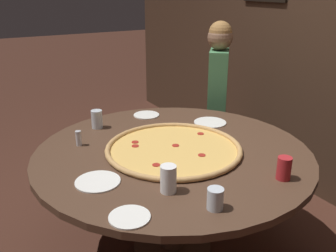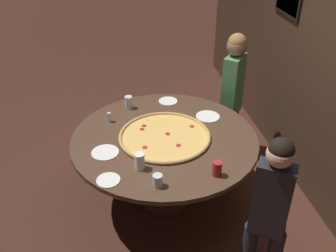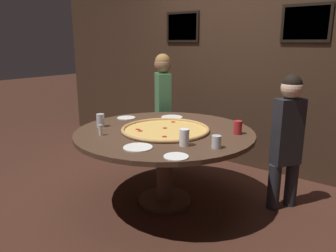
{
  "view_description": "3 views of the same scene",
  "coord_description": "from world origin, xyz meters",
  "px_view_note": "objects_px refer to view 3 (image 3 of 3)",
  "views": [
    {
      "loc": [
        1.81,
        -1.07,
        1.69
      ],
      "look_at": [
        0.09,
        -0.09,
        0.94
      ],
      "focal_mm": 40.0,
      "sensor_mm": 36.0,
      "label": 1
    },
    {
      "loc": [
        2.79,
        -0.46,
        2.63
      ],
      "look_at": [
        0.05,
        0.02,
        0.88
      ],
      "focal_mm": 40.0,
      "sensor_mm": 36.0,
      "label": 2
    },
    {
      "loc": [
        1.86,
        -2.35,
        1.56
      ],
      "look_at": [
        0.04,
        0.0,
        0.79
      ],
      "focal_mm": 35.0,
      "sensor_mm": 36.0,
      "label": 3
    }
  ],
  "objects_px": {
    "giant_pizza": "(166,129)",
    "white_plate_near_front": "(176,157)",
    "diner_centre_back": "(163,102)",
    "white_plate_right_side": "(138,147)",
    "drink_cup_by_shaker": "(184,137)",
    "drink_cup_front_edge": "(100,120)",
    "drink_cup_far_left": "(238,127)",
    "condiment_shaker": "(101,130)",
    "white_plate_left_side": "(172,117)",
    "white_plate_beside_cup": "(126,118)",
    "dining_table": "(165,142)",
    "drink_cup_centre_back": "(216,142)",
    "diner_side_left": "(287,135)"
  },
  "relations": [
    {
      "from": "dining_table",
      "to": "giant_pizza",
      "type": "height_order",
      "value": "giant_pizza"
    },
    {
      "from": "white_plate_right_side",
      "to": "diner_side_left",
      "type": "distance_m",
      "value": 1.41
    },
    {
      "from": "dining_table",
      "to": "white_plate_left_side",
      "type": "relative_size",
      "value": 7.18
    },
    {
      "from": "drink_cup_centre_back",
      "to": "drink_cup_by_shaker",
      "type": "distance_m",
      "value": 0.26
    },
    {
      "from": "white_plate_near_front",
      "to": "condiment_shaker",
      "type": "bearing_deg",
      "value": 176.86
    },
    {
      "from": "drink_cup_by_shaker",
      "to": "drink_cup_centre_back",
      "type": "bearing_deg",
      "value": 24.92
    },
    {
      "from": "white_plate_beside_cup",
      "to": "white_plate_near_front",
      "type": "height_order",
      "value": "same"
    },
    {
      "from": "giant_pizza",
      "to": "white_plate_right_side",
      "type": "xyz_separation_m",
      "value": [
        0.15,
        -0.54,
        -0.01
      ]
    },
    {
      "from": "white_plate_right_side",
      "to": "white_plate_left_side",
      "type": "bearing_deg",
      "value": 112.92
    },
    {
      "from": "giant_pizza",
      "to": "white_plate_left_side",
      "type": "height_order",
      "value": "giant_pizza"
    },
    {
      "from": "drink_cup_far_left",
      "to": "drink_cup_by_shaker",
      "type": "distance_m",
      "value": 0.61
    },
    {
      "from": "condiment_shaker",
      "to": "drink_cup_far_left",
      "type": "bearing_deg",
      "value": 39.69
    },
    {
      "from": "dining_table",
      "to": "diner_centre_back",
      "type": "bearing_deg",
      "value": 129.38
    },
    {
      "from": "drink_cup_centre_back",
      "to": "diner_side_left",
      "type": "bearing_deg",
      "value": 68.58
    },
    {
      "from": "white_plate_left_side",
      "to": "diner_side_left",
      "type": "relative_size",
      "value": 0.18
    },
    {
      "from": "dining_table",
      "to": "diner_centre_back",
      "type": "xyz_separation_m",
      "value": [
        -0.72,
        0.88,
        0.18
      ]
    },
    {
      "from": "drink_cup_far_left",
      "to": "white_plate_left_side",
      "type": "xyz_separation_m",
      "value": [
        -0.88,
        0.17,
        -0.06
      ]
    },
    {
      "from": "drink_cup_centre_back",
      "to": "white_plate_beside_cup",
      "type": "relative_size",
      "value": 0.51
    },
    {
      "from": "white_plate_left_side",
      "to": "drink_cup_far_left",
      "type": "bearing_deg",
      "value": -10.72
    },
    {
      "from": "diner_centre_back",
      "to": "white_plate_near_front",
      "type": "bearing_deg",
      "value": 170.92
    },
    {
      "from": "white_plate_left_side",
      "to": "white_plate_beside_cup",
      "type": "distance_m",
      "value": 0.51
    },
    {
      "from": "drink_cup_front_edge",
      "to": "white_plate_right_side",
      "type": "distance_m",
      "value": 0.8
    },
    {
      "from": "dining_table",
      "to": "white_plate_right_side",
      "type": "bearing_deg",
      "value": -73.82
    },
    {
      "from": "drink_cup_by_shaker",
      "to": "condiment_shaker",
      "type": "bearing_deg",
      "value": -164.81
    },
    {
      "from": "drink_cup_far_left",
      "to": "drink_cup_by_shaker",
      "type": "height_order",
      "value": "drink_cup_by_shaker"
    },
    {
      "from": "white_plate_left_side",
      "to": "diner_centre_back",
      "type": "bearing_deg",
      "value": 138.23
    },
    {
      "from": "giant_pizza",
      "to": "white_plate_near_front",
      "type": "height_order",
      "value": "giant_pizza"
    },
    {
      "from": "drink_cup_by_shaker",
      "to": "drink_cup_front_edge",
      "type": "relative_size",
      "value": 1.09
    },
    {
      "from": "drink_cup_far_left",
      "to": "drink_cup_by_shaker",
      "type": "relative_size",
      "value": 0.88
    },
    {
      "from": "white_plate_beside_cup",
      "to": "condiment_shaker",
      "type": "distance_m",
      "value": 0.7
    },
    {
      "from": "drink_cup_centre_back",
      "to": "drink_cup_front_edge",
      "type": "distance_m",
      "value": 1.25
    },
    {
      "from": "drink_cup_front_edge",
      "to": "diner_centre_back",
      "type": "xyz_separation_m",
      "value": [
        -0.13,
        1.15,
        -0.0
      ]
    },
    {
      "from": "drink_cup_by_shaker",
      "to": "drink_cup_front_edge",
      "type": "distance_m",
      "value": 1.01
    },
    {
      "from": "dining_table",
      "to": "white_plate_near_front",
      "type": "xyz_separation_m",
      "value": [
        0.53,
        -0.53,
        0.12
      ]
    },
    {
      "from": "drink_cup_front_edge",
      "to": "diner_side_left",
      "type": "relative_size",
      "value": 0.1
    },
    {
      "from": "drink_cup_front_edge",
      "to": "drink_cup_by_shaker",
      "type": "bearing_deg",
      "value": 0.09
    },
    {
      "from": "white_plate_beside_cup",
      "to": "white_plate_near_front",
      "type": "distance_m",
      "value": 1.36
    },
    {
      "from": "dining_table",
      "to": "drink_cup_front_edge",
      "type": "xyz_separation_m",
      "value": [
        -0.59,
        -0.27,
        0.18
      ]
    },
    {
      "from": "drink_cup_by_shaker",
      "to": "white_plate_near_front",
      "type": "relative_size",
      "value": 0.75
    },
    {
      "from": "drink_cup_far_left",
      "to": "drink_cup_by_shaker",
      "type": "bearing_deg",
      "value": -107.68
    },
    {
      "from": "white_plate_near_front",
      "to": "diner_side_left",
      "type": "height_order",
      "value": "diner_side_left"
    },
    {
      "from": "white_plate_right_side",
      "to": "white_plate_near_front",
      "type": "bearing_deg",
      "value": 1.91
    },
    {
      "from": "giant_pizza",
      "to": "drink_cup_far_left",
      "type": "bearing_deg",
      "value": 27.73
    },
    {
      "from": "drink_cup_front_edge",
      "to": "diner_centre_back",
      "type": "relative_size",
      "value": 0.09
    },
    {
      "from": "white_plate_right_side",
      "to": "drink_cup_front_edge",
      "type": "bearing_deg",
      "value": 160.33
    },
    {
      "from": "white_plate_right_side",
      "to": "drink_cup_far_left",
      "type": "bearing_deg",
      "value": 62.4
    },
    {
      "from": "giant_pizza",
      "to": "drink_cup_far_left",
      "type": "height_order",
      "value": "drink_cup_far_left"
    },
    {
      "from": "drink_cup_front_edge",
      "to": "diner_side_left",
      "type": "height_order",
      "value": "diner_side_left"
    },
    {
      "from": "drink_cup_far_left",
      "to": "condiment_shaker",
      "type": "relative_size",
      "value": 1.27
    },
    {
      "from": "condiment_shaker",
      "to": "diner_centre_back",
      "type": "xyz_separation_m",
      "value": [
        -0.37,
        1.36,
        0.01
      ]
    }
  ]
}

